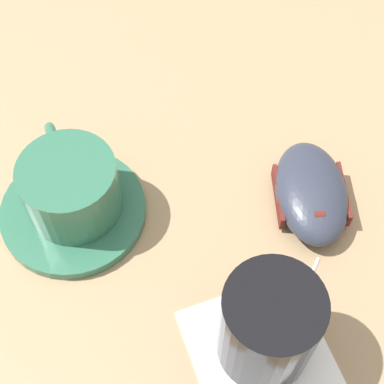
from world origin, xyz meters
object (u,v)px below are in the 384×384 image
Objects in this scene: saucer at (74,211)px; coffee_cup at (70,186)px; computer_mouse at (311,192)px; drinking_glass at (268,326)px.

saucer is 1.19× the size of coffee_cup.
coffee_cup is 0.94× the size of computer_mouse.
drinking_glass is at bearing -121.92° from computer_mouse.
computer_mouse is (0.23, -0.03, 0.01)m from saucer.
drinking_glass is (0.15, -0.16, 0.05)m from saucer.
saucer is 0.23m from computer_mouse.
computer_mouse is 0.16m from drinking_glass.
coffee_cup is 1.20× the size of drinking_glass.
computer_mouse is at bearing -7.84° from saucer.
computer_mouse is at bearing -9.14° from coffee_cup.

